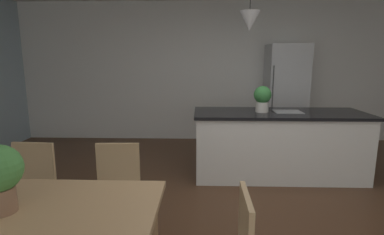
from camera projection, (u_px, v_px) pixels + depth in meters
The scene contains 9 objects.
ground_plane at pixel (247, 224), 2.95m from camera, with size 10.00×8.40×0.04m, color #4C301E.
wall_back_kitchen at pixel (225, 72), 5.89m from camera, with size 10.00×0.12×2.70m, color white.
dining_table at pixel (3, 225), 1.68m from camera, with size 1.73×0.97×0.74m.
chair_far_left at pixel (27, 191), 2.57m from camera, with size 0.43×0.43×0.87m.
chair_far_right at pixel (116, 192), 2.55m from camera, with size 0.42×0.42×0.87m.
kitchen_island at pixel (278, 143), 4.08m from camera, with size 2.29×0.85×0.91m.
refrigerator at pixel (285, 96), 5.54m from camera, with size 0.71×0.67×1.87m.
pendant_over_island_main at pixel (250, 21), 3.79m from camera, with size 0.26×0.26×0.74m.
potted_plant_on_island at pixel (262, 98), 3.97m from camera, with size 0.23×0.23×0.35m.
Camera 1 is at (-0.46, -2.71, 1.58)m, focal length 27.78 mm.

